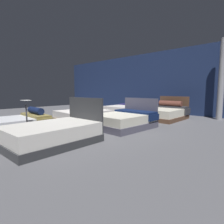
% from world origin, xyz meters
% --- Properties ---
extents(ground_plane, '(18.00, 18.00, 0.02)m').
position_xyz_m(ground_plane, '(0.00, 0.00, -0.01)').
color(ground_plane, '#5B5B60').
extents(showroom_back_wall, '(18.00, 0.06, 3.50)m').
position_xyz_m(showroom_back_wall, '(0.00, 5.26, 1.75)').
color(showroom_back_wall, navy).
rests_on(showroom_back_wall, ground_plane).
extents(bed_0, '(1.61, 1.98, 0.72)m').
position_xyz_m(bed_0, '(-1.10, -2.40, 0.23)').
color(bed_0, black).
rests_on(bed_0, ground_plane).
extents(bed_1, '(1.57, 2.19, 1.09)m').
position_xyz_m(bed_1, '(1.14, -2.31, 0.25)').
color(bed_1, '#313336').
rests_on(bed_1, ground_plane).
extents(bed_2, '(1.74, 2.14, 0.45)m').
position_xyz_m(bed_2, '(-1.12, 0.28, 0.22)').
color(bed_2, '#8D744E').
rests_on(bed_2, ground_plane).
extents(bed_3, '(1.69, 2.01, 1.00)m').
position_xyz_m(bed_3, '(1.08, 0.38, 0.26)').
color(bed_3, '#504E5E').
rests_on(bed_3, ground_plane).
extents(bed_4, '(1.57, 2.13, 0.54)m').
position_xyz_m(bed_4, '(-1.11, 3.05, 0.25)').
color(bed_4, black).
rests_on(bed_4, ground_plane).
extents(bed_5, '(1.65, 2.11, 1.00)m').
position_xyz_m(bed_5, '(1.12, 3.14, 0.28)').
color(bed_5, brown).
rests_on(bed_5, ground_plane).
extents(price_sign, '(0.28, 0.24, 1.03)m').
position_xyz_m(price_sign, '(0.00, -2.47, 0.40)').
color(price_sign, '#3F3F44').
rests_on(price_sign, ground_plane).
extents(support_pillar, '(0.25, 0.25, 3.50)m').
position_xyz_m(support_pillar, '(2.92, 4.70, 1.75)').
color(support_pillar, '#99999E').
rests_on(support_pillar, ground_plane).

